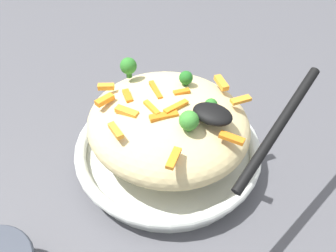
{
  "coord_description": "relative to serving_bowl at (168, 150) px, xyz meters",
  "views": [
    {
      "loc": [
        -0.21,
        0.33,
        0.45
      ],
      "look_at": [
        0.0,
        0.0,
        0.08
      ],
      "focal_mm": 37.91,
      "sensor_mm": 36.0,
      "label": 1
    }
  ],
  "objects": [
    {
      "name": "ground_plane",
      "position": [
        0.0,
        0.0,
        -0.02
      ],
      "size": [
        2.4,
        2.4,
        0.0
      ],
      "primitive_type": "plane",
      "color": "#4C4C51"
    },
    {
      "name": "carrot_piece_10",
      "position": [
        0.04,
        0.05,
        0.1
      ],
      "size": [
        0.03,
        0.01,
        0.01
      ],
      "primitive_type": "cube",
      "rotation": [
        0.0,
        0.0,
        3.22
      ],
      "color": "orange",
      "rests_on": "pasta_mound"
    },
    {
      "name": "carrot_piece_11",
      "position": [
        0.01,
        0.03,
        0.1
      ],
      "size": [
        0.03,
        0.02,
        0.01
      ],
      "primitive_type": "cube",
      "rotation": [
        0.0,
        0.0,
        5.88
      ],
      "color": "orange",
      "rests_on": "pasta_mound"
    },
    {
      "name": "serving_bowl",
      "position": [
        0.0,
        0.0,
        0.0
      ],
      "size": [
        0.3,
        0.3,
        0.04
      ],
      "color": "silver",
      "rests_on": "ground_plane"
    },
    {
      "name": "carrot_piece_3",
      "position": [
        -0.04,
        -0.08,
        0.1
      ],
      "size": [
        0.03,
        0.03,
        0.01
      ],
      "primitive_type": "cube",
      "rotation": [
        0.0,
        0.0,
        5.59
      ],
      "color": "orange",
      "rests_on": "pasta_mound"
    },
    {
      "name": "carrot_piece_8",
      "position": [
        0.06,
        0.02,
        0.1
      ],
      "size": [
        0.03,
        0.02,
        0.01
      ],
      "primitive_type": "cube",
      "rotation": [
        0.0,
        0.0,
        5.61
      ],
      "color": "orange",
      "rests_on": "pasta_mound"
    },
    {
      "name": "serving_spoon",
      "position": [
        -0.11,
        0.01,
        0.12
      ],
      "size": [
        0.13,
        0.18,
        0.08
      ],
      "color": "black",
      "rests_on": "pasta_mound"
    },
    {
      "name": "carrot_piece_9",
      "position": [
        0.08,
        0.04,
        0.1
      ],
      "size": [
        0.02,
        0.03,
        0.01
      ],
      "primitive_type": "cube",
      "rotation": [
        0.0,
        0.0,
        4.47
      ],
      "color": "orange",
      "rests_on": "pasta_mound"
    },
    {
      "name": "carrot_piece_0",
      "position": [
        -0.06,
        0.08,
        0.1
      ],
      "size": [
        0.02,
        0.04,
        0.01
      ],
      "primitive_type": "cube",
      "rotation": [
        0.0,
        0.0,
        1.79
      ],
      "color": "orange",
      "rests_on": "pasta_mound"
    },
    {
      "name": "broccoli_floret_2",
      "position": [
        0.0,
        -0.05,
        0.11
      ],
      "size": [
        0.02,
        0.02,
        0.03
      ],
      "color": "#205B1C",
      "rests_on": "pasta_mound"
    },
    {
      "name": "broccoli_floret_0",
      "position": [
        -0.05,
        0.03,
        0.11
      ],
      "size": [
        0.03,
        0.03,
        0.03
      ],
      "color": "#377928",
      "rests_on": "pasta_mound"
    },
    {
      "name": "carrot_piece_1",
      "position": [
        -0.01,
        -0.03,
        0.1
      ],
      "size": [
        0.02,
        0.02,
        0.01
      ],
      "primitive_type": "cube",
      "rotation": [
        0.0,
        0.0,
        4.0
      ],
      "color": "orange",
      "rests_on": "pasta_mound"
    },
    {
      "name": "broccoli_floret_1",
      "position": [
        0.09,
        -0.02,
        0.12
      ],
      "size": [
        0.03,
        0.03,
        0.03
      ],
      "color": "#296820",
      "rests_on": "pasta_mound"
    },
    {
      "name": "carrot_piece_5",
      "position": [
        0.03,
        0.09,
        0.1
      ],
      "size": [
        0.03,
        0.02,
        0.01
      ],
      "primitive_type": "cube",
      "rotation": [
        0.0,
        0.0,
        5.83
      ],
      "color": "orange",
      "rests_on": "pasta_mound"
    },
    {
      "name": "carrot_piece_2",
      "position": [
        0.1,
        0.02,
        0.1
      ],
      "size": [
        0.03,
        0.02,
        0.01
      ],
      "primitive_type": "cube",
      "rotation": [
        0.0,
        0.0,
        0.59
      ],
      "color": "orange",
      "rests_on": "pasta_mound"
    },
    {
      "name": "pasta_mound",
      "position": [
        0.0,
        0.0,
        0.06
      ],
      "size": [
        0.25,
        0.24,
        0.09
      ],
      "primitive_type": "ellipsoid",
      "color": "#DBC689",
      "rests_on": "serving_bowl"
    },
    {
      "name": "carrot_piece_7",
      "position": [
        -0.09,
        -0.06,
        0.1
      ],
      "size": [
        0.03,
        0.03,
        0.01
      ],
      "primitive_type": "cube",
      "rotation": [
        0.0,
        0.0,
        0.94
      ],
      "color": "orange",
      "rests_on": "pasta_mound"
    },
    {
      "name": "carrot_piece_13",
      "position": [
        -0.11,
        0.02,
        0.1
      ],
      "size": [
        0.03,
        0.01,
        0.01
      ],
      "primitive_type": "cube",
      "rotation": [
        0.0,
        0.0,
        3.21
      ],
      "color": "orange",
      "rests_on": "pasta_mound"
    },
    {
      "name": "broccoli_floret_3",
      "position": [
        -0.06,
        -0.02,
        0.11
      ],
      "size": [
        0.02,
        0.02,
        0.02
      ],
      "color": "#296820",
      "rests_on": "pasta_mound"
    },
    {
      "name": "carrot_piece_4",
      "position": [
        0.03,
        -0.01,
        0.1
      ],
      "size": [
        0.04,
        0.03,
        0.01
      ],
      "primitive_type": "cube",
      "rotation": [
        0.0,
        0.0,
        5.64
      ],
      "color": "orange",
      "rests_on": "pasta_mound"
    },
    {
      "name": "carrot_piece_6",
      "position": [
        -0.02,
        0.01,
        0.11
      ],
      "size": [
        0.02,
        0.04,
        0.01
      ],
      "primitive_type": "cube",
      "rotation": [
        0.0,
        0.0,
        4.37
      ],
      "color": "orange",
      "rests_on": "pasta_mound"
    },
    {
      "name": "carrot_piece_12",
      "position": [
        -0.01,
        0.03,
        0.1
      ],
      "size": [
        0.03,
        0.04,
        0.01
      ],
      "primitive_type": "cube",
      "rotation": [
        0.0,
        0.0,
        0.85
      ],
      "color": "orange",
      "rests_on": "pasta_mound"
    }
  ]
}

